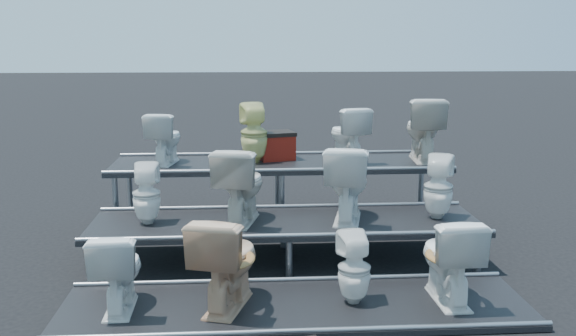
{
  "coord_description": "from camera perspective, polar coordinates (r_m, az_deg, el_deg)",
  "views": [
    {
      "loc": [
        -0.43,
        -6.69,
        2.41
      ],
      "look_at": [
        0.03,
        0.1,
        1.03
      ],
      "focal_mm": 40.0,
      "sensor_mm": 36.0,
      "label": 1
    }
  ],
  "objects": [
    {
      "name": "toilet_6",
      "position": [
        6.95,
        5.27,
        -1.3
      ],
      "size": [
        0.64,
        0.9,
        0.83
      ],
      "primitive_type": "imported",
      "rotation": [
        0.0,
        0.0,
        2.92
      ],
      "color": "white",
      "rests_on": "tier_mid"
    },
    {
      "name": "toilet_9",
      "position": [
        8.08,
        -3.04,
        3.13
      ],
      "size": [
        0.39,
        0.4,
        0.75
      ],
      "primitive_type": "imported",
      "rotation": [
        0.0,
        0.0,
        3.3
      ],
      "color": "#D9D888",
      "rests_on": "tier_back"
    },
    {
      "name": "toilet_11",
      "position": [
        8.39,
        11.93,
        3.42
      ],
      "size": [
        0.52,
        0.83,
        0.81
      ],
      "primitive_type": "imported",
      "rotation": [
        0.0,
        0.0,
        3.06
      ],
      "color": "beige",
      "rests_on": "tier_back"
    },
    {
      "name": "red_crate",
      "position": [
        8.31,
        -1.09,
        1.84
      ],
      "size": [
        0.51,
        0.45,
        0.31
      ],
      "primitive_type": "cube",
      "rotation": [
        0.0,
        0.0,
        0.26
      ],
      "color": "maroon",
      "rests_on": "tier_back"
    },
    {
      "name": "toilet_10",
      "position": [
        8.18,
        5.32,
        3.02
      ],
      "size": [
        0.54,
        0.76,
        0.7
      ],
      "primitive_type": "imported",
      "rotation": [
        0.0,
        0.0,
        3.38
      ],
      "color": "white",
      "rests_on": "tier_back"
    },
    {
      "name": "toilet_3",
      "position": [
        6.01,
        14.1,
        -7.76
      ],
      "size": [
        0.47,
        0.8,
        0.81
      ],
      "primitive_type": "imported",
      "rotation": [
        0.0,
        0.0,
        3.16
      ],
      "color": "white",
      "rests_on": "tier_front"
    },
    {
      "name": "ground",
      "position": [
        7.12,
        -0.17,
        -8.28
      ],
      "size": [
        80.0,
        80.0,
        0.0
      ],
      "primitive_type": "plane",
      "color": "black",
      "rests_on": "ground"
    },
    {
      "name": "tier_front",
      "position": [
        5.91,
        0.66,
        -12.26
      ],
      "size": [
        4.2,
        1.2,
        0.06
      ],
      "primitive_type": "cube",
      "color": "black",
      "rests_on": "ground"
    },
    {
      "name": "toilet_1",
      "position": [
        5.72,
        -5.49,
        -8.16
      ],
      "size": [
        0.71,
        0.95,
        0.86
      ],
      "primitive_type": "imported",
      "rotation": [
        0.0,
        0.0,
        2.84
      ],
      "color": "#DBAC85",
      "rests_on": "tier_front"
    },
    {
      "name": "tier_back",
      "position": [
        8.24,
        -0.76,
        -2.41
      ],
      "size": [
        4.2,
        1.2,
        0.86
      ],
      "primitive_type": "cube",
      "color": "black",
      "rests_on": "ground"
    },
    {
      "name": "toilet_8",
      "position": [
        8.14,
        -10.89,
        2.63
      ],
      "size": [
        0.47,
        0.69,
        0.65
      ],
      "primitive_type": "imported",
      "rotation": [
        0.0,
        0.0,
        2.96
      ],
      "color": "white",
      "rests_on": "tier_back"
    },
    {
      "name": "toilet_2",
      "position": [
        5.84,
        5.9,
        -8.84
      ],
      "size": [
        0.33,
        0.33,
        0.66
      ],
      "primitive_type": "imported",
      "rotation": [
        0.0,
        0.0,
        3.25
      ],
      "color": "white",
      "rests_on": "tier_front"
    },
    {
      "name": "tier_mid",
      "position": [
        7.05,
        -0.17,
        -6.52
      ],
      "size": [
        4.2,
        1.2,
        0.46
      ],
      "primitive_type": "cube",
      "color": "black",
      "rests_on": "ground"
    },
    {
      "name": "toilet_5",
      "position": [
        6.86,
        -4.25,
        -1.48
      ],
      "size": [
        0.64,
        0.9,
        0.83
      ],
      "primitive_type": "imported",
      "rotation": [
        0.0,
        0.0,
        2.9
      ],
      "color": "beige",
      "rests_on": "tier_mid"
    },
    {
      "name": "toilet_0",
      "position": [
        5.85,
        -14.89,
        -8.74
      ],
      "size": [
        0.42,
        0.72,
        0.73
      ],
      "primitive_type": "imported",
      "rotation": [
        0.0,
        0.0,
        3.16
      ],
      "color": "white",
      "rests_on": "tier_front"
    },
    {
      "name": "toilet_4",
      "position": [
        6.96,
        -12.47,
        -2.26
      ],
      "size": [
        0.3,
        0.31,
        0.65
      ],
      "primitive_type": "imported",
      "rotation": [
        0.0,
        0.0,
        3.18
      ],
      "color": "white",
      "rests_on": "tier_mid"
    },
    {
      "name": "toilet_7",
      "position": [
        7.19,
        13.22,
        -1.65
      ],
      "size": [
        0.42,
        0.42,
        0.7
      ],
      "primitive_type": "imported",
      "rotation": [
        0.0,
        0.0,
        2.74
      ],
      "color": "white",
      "rests_on": "tier_mid"
    }
  ]
}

